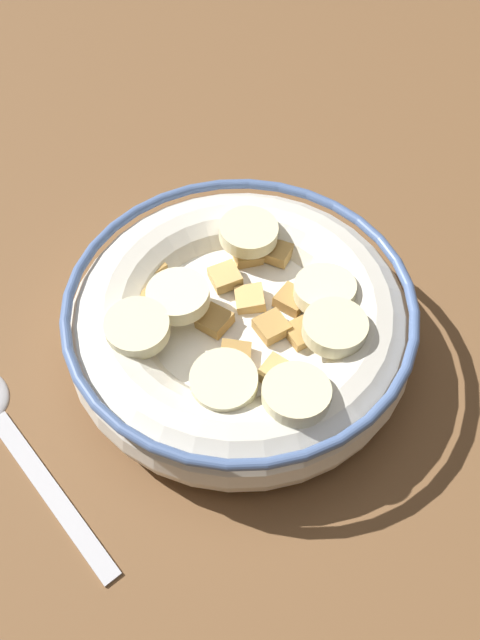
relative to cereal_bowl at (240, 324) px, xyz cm
name	(u,v)px	position (x,y,z in cm)	size (l,w,h in cm)	color
ground_plane	(240,359)	(-0.04, -0.01, -3.64)	(117.57, 117.57, 2.00)	brown
cereal_bowl	(240,324)	(0.00, 0.00, 0.00)	(19.58, 19.58, 5.54)	silver
spoon	(1,421)	(0.38, -14.14, -2.31)	(15.12, 7.34, 0.80)	#B7B7BC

